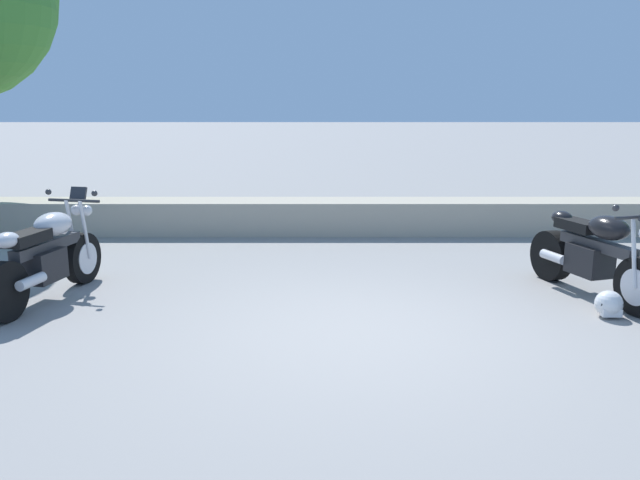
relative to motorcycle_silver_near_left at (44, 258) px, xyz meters
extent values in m
plane|color=gray|center=(3.46, -1.05, -0.49)|extent=(120.00, 120.00, 0.00)
cube|color=#A89E89|center=(3.46, 3.75, -0.21)|extent=(36.00, 0.80, 0.55)
cylinder|color=black|center=(0.14, 0.68, -0.18)|extent=(0.26, 0.64, 0.62)
cylinder|color=black|center=(-0.16, -0.73, -0.18)|extent=(0.30, 0.64, 0.62)
cylinder|color=silver|center=(0.14, 0.68, -0.18)|extent=(0.24, 0.41, 0.38)
cube|color=black|center=(-0.02, -0.07, -0.08)|extent=(0.41, 0.54, 0.34)
cube|color=#2D2D30|center=(0.00, 0.02, 0.12)|extent=(0.36, 1.11, 0.12)
ellipsoid|color=#BCBCC1|center=(0.03, 0.17, 0.34)|extent=(0.44, 0.58, 0.26)
cube|color=black|center=(-0.07, -0.30, 0.28)|extent=(0.37, 0.60, 0.12)
ellipsoid|color=#BCBCC1|center=(-0.13, -0.59, 0.32)|extent=(0.27, 0.32, 0.16)
cylinder|color=#2D2D30|center=(0.12, 0.60, 0.54)|extent=(0.65, 0.17, 0.04)
sphere|color=silver|center=(0.08, 0.75, 0.40)|extent=(0.13, 0.13, 0.13)
sphere|color=silver|center=(0.22, 0.72, 0.40)|extent=(0.13, 0.13, 0.13)
cube|color=#26282D|center=(0.15, 0.70, 0.60)|extent=(0.22, 0.13, 0.18)
cylinder|color=silver|center=(0.05, -0.53, -0.13)|extent=(0.19, 0.39, 0.11)
cylinder|color=silver|center=(0.04, 0.66, 0.18)|extent=(0.08, 0.17, 0.73)
cylinder|color=silver|center=(0.22, 0.62, 0.18)|extent=(0.08, 0.17, 0.73)
sphere|color=#2D2D30|center=(-0.18, 0.62, 0.64)|extent=(0.07, 0.07, 0.07)
sphere|color=#2D2D30|center=(0.41, 0.50, 0.64)|extent=(0.07, 0.07, 0.07)
cylinder|color=black|center=(6.34, -0.56, -0.18)|extent=(0.32, 0.63, 0.62)
cylinder|color=black|center=(5.90, 0.82, -0.18)|extent=(0.36, 0.65, 0.62)
cylinder|color=silver|center=(6.34, -0.56, -0.18)|extent=(0.27, 0.41, 0.38)
cube|color=black|center=(6.11, 0.18, -0.08)|extent=(0.45, 0.55, 0.34)
cube|color=#2D2D30|center=(6.14, 0.08, 0.12)|extent=(0.47, 1.09, 0.12)
ellipsoid|color=black|center=(6.18, -0.06, 0.34)|extent=(0.48, 0.60, 0.26)
cube|color=black|center=(6.04, 0.40, 0.28)|extent=(0.42, 0.61, 0.12)
ellipsoid|color=black|center=(5.94, 0.68, 0.32)|extent=(0.29, 0.33, 0.16)
cylinder|color=#2D2D30|center=(6.31, -0.48, 0.54)|extent=(0.64, 0.23, 0.04)
cylinder|color=silver|center=(5.82, 0.54, -0.13)|extent=(0.22, 0.40, 0.11)
cylinder|color=silver|center=(6.24, -0.54, 0.18)|extent=(0.09, 0.17, 0.73)
sphere|color=#2D2D30|center=(6.02, -0.53, 0.64)|extent=(0.07, 0.07, 0.07)
sphere|color=silver|center=(6.01, -0.60, -0.35)|extent=(0.28, 0.28, 0.28)
ellipsoid|color=black|center=(6.01, -0.67, -0.34)|extent=(0.23, 0.06, 0.12)
cube|color=silver|center=(6.01, -0.67, -0.42)|extent=(0.20, 0.08, 0.08)
camera|label=1|loc=(3.04, -6.97, 1.71)|focal=36.35mm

